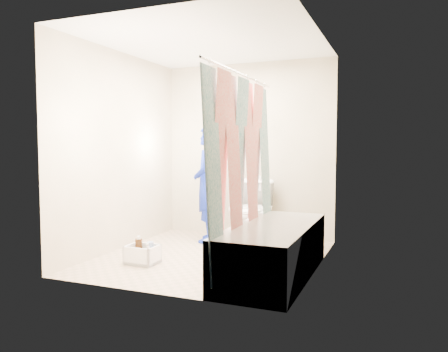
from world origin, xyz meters
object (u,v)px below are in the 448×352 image
at_px(plumber, 208,184).
at_px(cleaning_caddy, 143,255).
at_px(bathtub, 273,249).
at_px(toilet, 252,213).

distance_m(plumber, cleaning_caddy, 1.45).
xyz_separation_m(bathtub, toilet, (-0.61, 1.21, 0.15)).
height_order(bathtub, plumber, plumber).
xyz_separation_m(plumber, cleaning_caddy, (-0.19, -1.27, -0.67)).
bearing_deg(cleaning_caddy, toilet, 59.70).
height_order(bathtub, toilet, toilet).
bearing_deg(plumber, cleaning_caddy, -25.52).
bearing_deg(bathtub, toilet, 116.86).
distance_m(toilet, cleaning_caddy, 1.56).
bearing_deg(bathtub, cleaning_caddy, -176.33).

